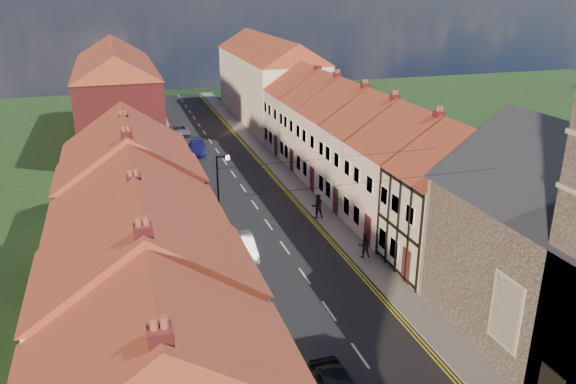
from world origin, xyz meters
The scene contains 22 objects.
road centered at (0.00, 30.00, 0.01)m, with size 7.00×90.00×0.02m, color black.
pavement_left centered at (-4.40, 30.00, 0.06)m, with size 1.80×90.00×0.12m, color gray.
pavement_right centered at (4.40, 30.00, 0.06)m, with size 1.80×90.00×0.12m, color gray.
cottage_r_tudor centered at (9.27, 12.70, 4.47)m, with size 8.30×5.20×9.00m.
cottage_r_white_near centered at (9.30, 18.10, 4.47)m, with size 8.30×6.00×9.00m.
cottage_r_cream_mid centered at (9.30, 23.50, 4.48)m, with size 8.30×5.20×9.00m.
cottage_r_pink centered at (9.30, 28.90, 4.47)m, with size 8.30×6.00×9.00m.
cottage_r_white_far centered at (9.30, 34.30, 4.48)m, with size 8.30×5.20×9.00m.
cottage_r_cream_far centered at (9.30, 39.70, 4.47)m, with size 8.30×6.00×9.00m.
cottage_l_cream centered at (-9.30, 5.55, 4.52)m, with size 8.30×6.30×9.10m.
cottage_l_white centered at (-9.30, 11.95, 4.37)m, with size 8.30×6.90×8.80m.
cottage_l_brick_mid centered at (-9.30, 18.05, 4.53)m, with size 8.30×5.70×9.10m.
cottage_l_pink centered at (-9.30, 23.85, 4.37)m, with size 8.30×6.30×8.80m.
block_right_far centered at (9.30, 55.00, 5.29)m, with size 8.30×24.20×10.50m.
block_left_far centered at (-9.30, 50.00, 5.29)m, with size 8.30×24.20×10.50m.
lamppost centered at (-3.81, 20.00, 3.54)m, with size 0.88×0.15×6.00m.
car_mid centered at (-2.84, 17.83, 0.63)m, with size 1.33×3.83×1.26m, color #9A9CA1.
car_far centered at (-2.14, 41.63, 0.64)m, with size 1.79×4.40×1.28m, color navy.
car_distant centered at (-2.82, 50.00, 0.54)m, with size 1.81×3.92×1.09m, color #9FA1A7.
pedestrian_left centered at (-5.10, 8.49, 0.99)m, with size 0.63×0.42×1.74m, color black.
pedestrian_right centered at (4.33, 15.07, 0.91)m, with size 0.77×0.60×1.59m, color black.
pedestrian_right_b centered at (3.70, 21.90, 1.04)m, with size 0.90×0.70×1.84m, color black.
Camera 1 is at (-9.77, -13.89, 16.30)m, focal length 35.00 mm.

